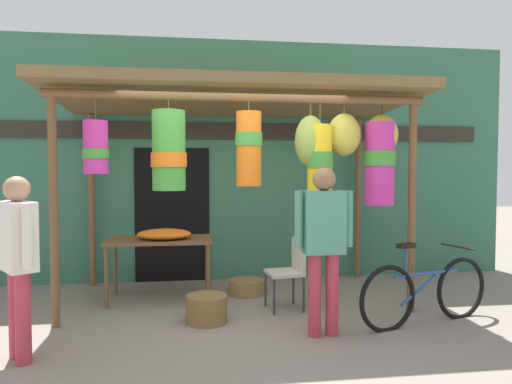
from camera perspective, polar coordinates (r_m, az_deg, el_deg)
ground_plane at (r=5.10m, az=-2.42°, el=-16.28°), size 30.00×30.00×0.00m
shop_facade at (r=7.06m, az=-4.13°, el=3.91°), size 9.01×0.29×3.63m
market_stall_canopy at (r=5.68m, az=-0.70°, el=9.17°), size 4.47×2.27×2.69m
display_table at (r=6.00m, az=-11.96°, el=-6.53°), size 1.32×0.71×0.79m
flower_heap_on_table at (r=5.89m, az=-11.29°, el=-5.19°), size 0.68×0.47×0.13m
folding_chair at (r=5.54m, az=4.32°, el=-9.37°), size 0.45×0.45×0.84m
wicker_basket_by_table at (r=5.16m, az=-6.19°, el=-14.32°), size 0.45×0.45×0.30m
wicker_basket_spare at (r=6.24m, az=-1.17°, el=-11.81°), size 0.48×0.48×0.20m
parked_bicycle at (r=5.35m, az=20.47°, el=-11.64°), size 1.69×0.61×0.92m
vendor_in_orange at (r=4.60m, az=8.47°, el=-5.56°), size 0.59×0.23×1.69m
shopper_by_bananas at (r=4.46m, az=-27.61°, el=-6.77°), size 0.41×0.50×1.61m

